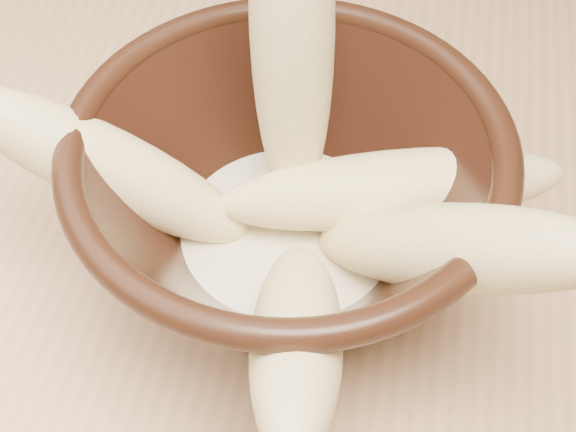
{
  "coord_description": "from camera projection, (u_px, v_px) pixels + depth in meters",
  "views": [
    {
      "loc": [
        -0.11,
        -0.34,
        1.16
      ],
      "look_at": [
        -0.16,
        -0.08,
        0.81
      ],
      "focal_mm": 50.0,
      "sensor_mm": 36.0,
      "label": 1
    }
  ],
  "objects": [
    {
      "name": "banana_left",
      "position": [
        110.0,
        169.0,
        0.42
      ],
      "size": [
        0.17,
        0.05,
        0.13
      ],
      "primitive_type": "ellipsoid",
      "rotation": [
        0.98,
        0.0,
        -1.5
      ],
      "color": "#D1B57B",
      "rests_on": "bowl"
    },
    {
      "name": "banana_front",
      "position": [
        297.0,
        337.0,
        0.37
      ],
      "size": [
        0.07,
        0.17,
        0.11
      ],
      "primitive_type": "ellipsoid",
      "rotation": [
        1.1,
        0.0,
        0.15
      ],
      "color": "#D1B57B",
      "rests_on": "bowl"
    },
    {
      "name": "milk_puddle",
      "position": [
        288.0,
        238.0,
        0.45
      ],
      "size": [
        0.13,
        0.13,
        0.02
      ],
      "primitive_type": "cylinder",
      "color": "beige",
      "rests_on": "bowl"
    },
    {
      "name": "bowl",
      "position": [
        288.0,
        204.0,
        0.43
      ],
      "size": [
        0.23,
        0.23,
        0.12
      ],
      "rotation": [
        0.0,
        0.0,
        -0.07
      ],
      "color": "black",
      "rests_on": "table"
    },
    {
      "name": "banana_right",
      "position": [
        450.0,
        247.0,
        0.37
      ],
      "size": [
        0.17,
        0.12,
        0.14
      ],
      "primitive_type": "ellipsoid",
      "rotation": [
        0.91,
        0.0,
        1.09
      ],
      "color": "#D1B57B",
      "rests_on": "bowl"
    },
    {
      "name": "banana_across",
      "position": [
        390.0,
        189.0,
        0.43
      ],
      "size": [
        0.19,
        0.09,
        0.06
      ],
      "primitive_type": "ellipsoid",
      "rotation": [
        1.5,
        0.0,
        1.83
      ],
      "color": "#D1B57B",
      "rests_on": "bowl"
    },
    {
      "name": "banana_upright",
      "position": [
        292.0,
        33.0,
        0.39
      ],
      "size": [
        0.06,
        0.09,
        0.22
      ],
      "primitive_type": "ellipsoid",
      "rotation": [
        0.21,
        0.0,
        3.41
      ],
      "color": "#D1B57B",
      "rests_on": "bowl"
    },
    {
      "name": "table",
      "position": [
        526.0,
        289.0,
        0.58
      ],
      "size": [
        1.2,
        0.8,
        0.75
      ],
      "color": "tan",
      "rests_on": "ground"
    }
  ]
}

